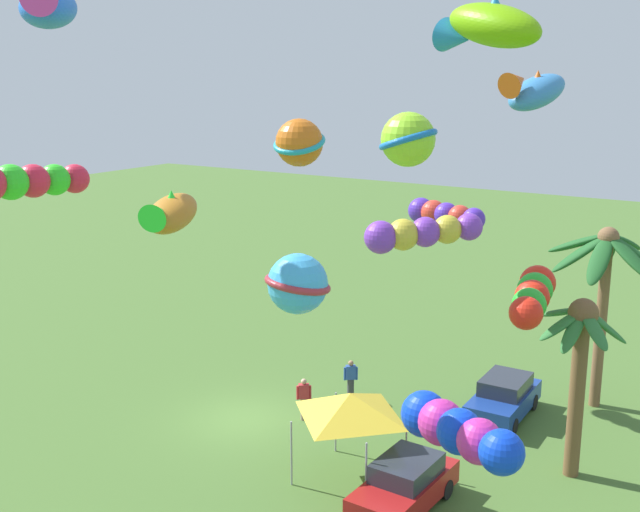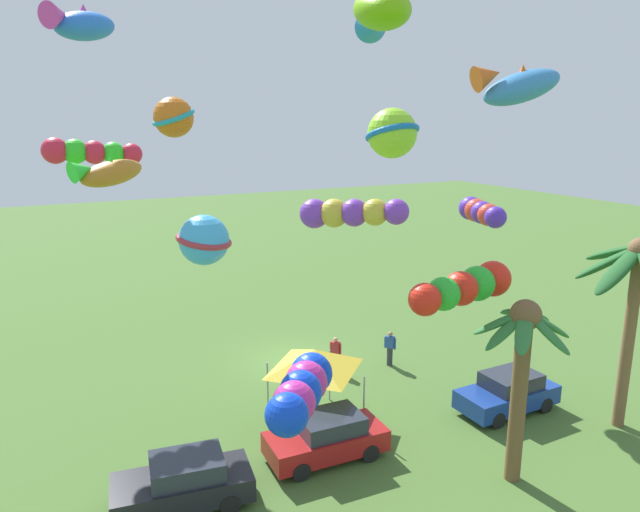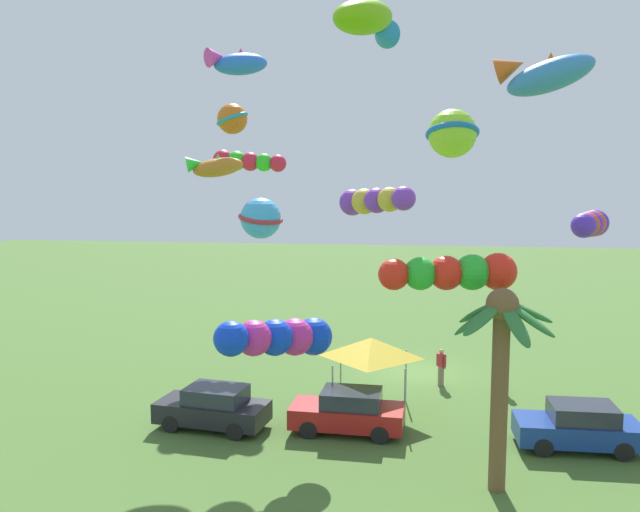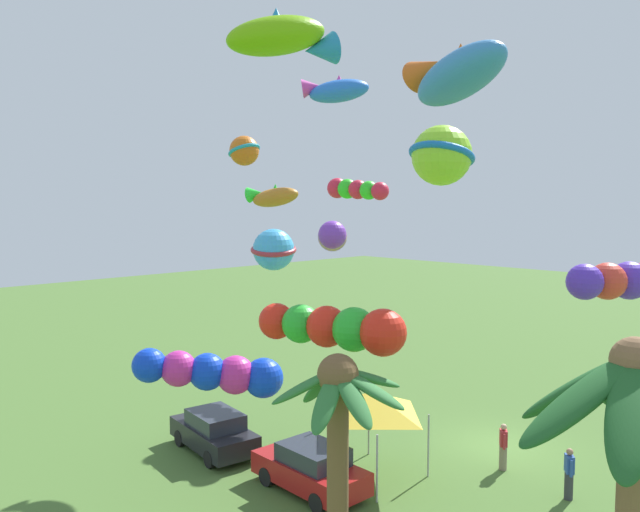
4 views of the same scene
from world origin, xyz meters
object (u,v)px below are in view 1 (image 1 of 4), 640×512
at_px(spectator_1, 351,379).
at_px(kite_tube_1, 533,295).
at_px(spectator_0, 304,399).
at_px(festival_tent, 350,405).
at_px(kite_ball_3, 299,143).
at_px(kite_ball_7, 408,139).
at_px(parked_car_0, 504,397).
at_px(kite_tube_5, 455,429).
at_px(parked_car_1, 405,485).
at_px(kite_tube_11, 27,181).
at_px(kite_fish_9, 170,213).
at_px(palm_tree_0, 606,266).
at_px(kite_fish_6, 534,90).
at_px(palm_tree_1, 580,350).
at_px(kite_fish_10, 488,26).
at_px(kite_fish_2, 47,6).
at_px(kite_tube_8, 420,233).
at_px(kite_tube_0, 443,214).
at_px(kite_ball_4, 298,284).

height_order(spectator_1, kite_tube_1, kite_tube_1).
xyz_separation_m(spectator_0, festival_tent, (2.77, 3.54, 1.65)).
bearing_deg(kite_ball_3, kite_ball_7, -172.01).
height_order(parked_car_0, kite_tube_5, kite_tube_5).
distance_m(parked_car_1, kite_tube_11, 13.39).
distance_m(spectator_1, kite_tube_5, 11.22).
bearing_deg(kite_fish_9, palm_tree_0, 158.94).
relative_size(parked_car_1, kite_fish_6, 1.25).
xyz_separation_m(spectator_0, kite_ball_7, (-0.03, 3.91, 9.53)).
height_order(palm_tree_1, kite_tube_11, kite_tube_11).
xyz_separation_m(parked_car_0, kite_fish_6, (1.68, 0.95, 11.08)).
bearing_deg(kite_fish_6, kite_fish_10, 4.31).
bearing_deg(kite_ball_3, palm_tree_0, 165.97).
relative_size(kite_fish_2, kite_fish_6, 0.93).
bearing_deg(kite_fish_10, kite_ball_7, -128.67).
height_order(parked_car_1, kite_tube_8, kite_tube_8).
relative_size(palm_tree_0, kite_ball_7, 3.35).
height_order(palm_tree_0, festival_tent, palm_tree_0).
height_order(kite_ball_3, kite_fish_10, kite_fish_10).
xyz_separation_m(spectator_0, kite_fish_9, (9.08, 2.43, 8.46)).
bearing_deg(spectator_1, kite_fish_6, 89.90).
xyz_separation_m(parked_car_1, kite_tube_5, (1.91, 2.23, 3.10)).
distance_m(parked_car_0, kite_fish_6, 11.25).
bearing_deg(parked_car_1, festival_tent, -105.96).
bearing_deg(kite_ball_3, festival_tent, -163.45).
xyz_separation_m(kite_tube_1, kite_fish_9, (9.00, -5.71, 3.26)).
height_order(palm_tree_1, kite_fish_10, kite_fish_10).
height_order(kite_tube_0, kite_tube_8, kite_tube_8).
distance_m(kite_fish_6, kite_fish_10, 5.51).
relative_size(kite_fish_6, kite_ball_7, 1.53).
height_order(kite_fish_2, kite_fish_9, kite_fish_2).
bearing_deg(kite_ball_4, kite_tube_8, 163.16).
relative_size(spectator_0, kite_ball_7, 0.77).
relative_size(kite_tube_5, kite_fish_6, 1.24).
relative_size(kite_tube_1, kite_fish_10, 1.17).
bearing_deg(kite_tube_0, parked_car_1, 18.06).
height_order(kite_tube_0, kite_fish_9, kite_fish_9).
bearing_deg(spectator_0, palm_tree_1, 97.37).
distance_m(palm_tree_1, spectator_1, 9.49).
relative_size(kite_fish_2, kite_ball_7, 1.41).
distance_m(kite_fish_2, kite_tube_8, 11.09).
distance_m(kite_fish_9, kite_tube_11, 4.95).
xyz_separation_m(kite_ball_3, kite_fish_9, (1.48, -2.55, -1.59)).
relative_size(parked_car_1, kite_tube_5, 1.01).
bearing_deg(kite_tube_8, palm_tree_1, 135.87).
height_order(parked_car_0, kite_fish_6, kite_fish_6).
xyz_separation_m(palm_tree_1, parked_car_1, (4.60, -3.55, -3.40)).
xyz_separation_m(parked_car_0, kite_tube_8, (6.76, -0.43, 7.29)).
distance_m(kite_tube_5, kite_fish_6, 11.20).
bearing_deg(kite_fish_9, kite_fish_10, 141.91).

